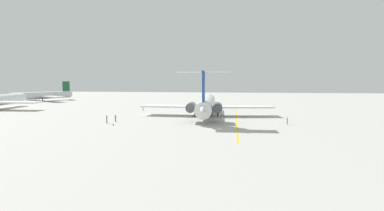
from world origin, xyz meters
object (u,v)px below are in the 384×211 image
(airliner_mid_right, at_px, (41,95))
(ground_crew_near_nose, at_px, (107,118))
(ground_crew_starboard, at_px, (143,107))
(main_jetliner, at_px, (207,104))
(ground_crew_portside, at_px, (287,120))
(ground_crew_near_tail, at_px, (116,117))
(safety_cone_wingtip, at_px, (113,124))
(safety_cone_nose, at_px, (253,108))

(airliner_mid_right, height_order, ground_crew_near_nose, airliner_mid_right)
(airliner_mid_right, xyz_separation_m, ground_crew_starboard, (-33.39, -57.11, -1.49))
(airliner_mid_right, bearing_deg, ground_crew_starboard, 87.80)
(main_jetliner, xyz_separation_m, ground_crew_starboard, (12.73, 21.21, -2.12))
(main_jetliner, bearing_deg, ground_crew_portside, -125.44)
(main_jetliner, xyz_separation_m, ground_crew_portside, (-12.29, -18.78, -2.16))
(ground_crew_near_tail, relative_size, safety_cone_wingtip, 2.99)
(main_jetliner, bearing_deg, safety_cone_nose, -32.62)
(ground_crew_near_nose, bearing_deg, safety_cone_wingtip, 78.22)
(ground_crew_near_nose, height_order, safety_cone_wingtip, ground_crew_near_nose)
(ground_crew_near_nose, bearing_deg, ground_crew_portside, 131.17)
(safety_cone_nose, height_order, safety_cone_wingtip, same)
(main_jetliner, bearing_deg, ground_crew_near_nose, 124.14)
(airliner_mid_right, height_order, ground_crew_portside, airliner_mid_right)
(ground_crew_near_nose, bearing_deg, main_jetliner, 162.80)
(ground_crew_near_tail, distance_m, ground_crew_portside, 38.92)
(ground_crew_near_nose, relative_size, ground_crew_near_tail, 1.09)
(airliner_mid_right, relative_size, ground_crew_near_tail, 16.71)
(airliner_mid_right, relative_size, safety_cone_wingtip, 49.94)
(ground_crew_near_nose, xyz_separation_m, ground_crew_portside, (3.32, -39.98, -0.10))
(ground_crew_near_nose, distance_m, safety_cone_nose, 52.55)
(ground_crew_starboard, bearing_deg, safety_cone_wingtip, 104.31)
(safety_cone_wingtip, bearing_deg, ground_crew_starboard, 5.00)
(safety_cone_nose, bearing_deg, ground_crew_starboard, 107.18)
(main_jetliner, height_order, ground_crew_starboard, main_jetliner)
(airliner_mid_right, relative_size, safety_cone_nose, 49.94)
(ground_crew_near_nose, bearing_deg, safety_cone_nose, 174.64)
(ground_crew_near_tail, height_order, safety_cone_wingtip, ground_crew_near_tail)
(ground_crew_near_nose, height_order, ground_crew_near_tail, ground_crew_near_nose)
(ground_crew_starboard, height_order, safety_cone_nose, ground_crew_starboard)
(ground_crew_portside, relative_size, safety_cone_wingtip, 2.98)
(airliner_mid_right, height_order, ground_crew_starboard, airliner_mid_right)
(ground_crew_near_tail, height_order, safety_cone_nose, ground_crew_near_tail)
(airliner_mid_right, height_order, safety_cone_wingtip, airliner_mid_right)
(ground_crew_near_tail, bearing_deg, safety_cone_wingtip, -31.75)
(ground_crew_portside, xyz_separation_m, safety_cone_nose, (35.85, 4.97, -0.76))
(ground_crew_portside, bearing_deg, main_jetliner, 170.63)
(ground_crew_starboard, relative_size, safety_cone_wingtip, 3.08)
(ground_crew_near_nose, distance_m, safety_cone_wingtip, 4.20)
(main_jetliner, relative_size, safety_cone_nose, 73.14)
(airliner_mid_right, distance_m, ground_crew_near_nose, 84.12)
(airliner_mid_right, relative_size, ground_crew_portside, 16.75)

